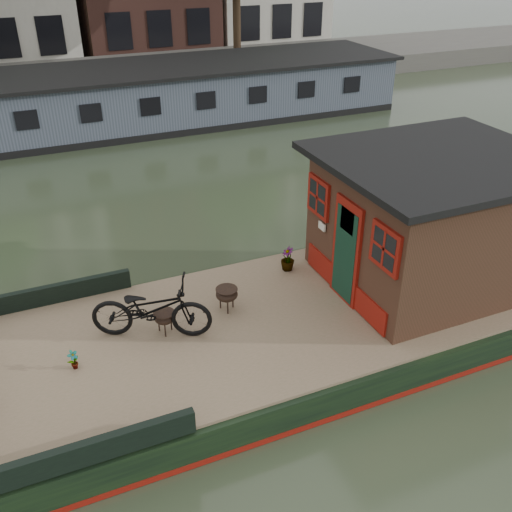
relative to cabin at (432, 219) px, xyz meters
name	(u,v)px	position (x,y,z in m)	size (l,w,h in m)	color
ground	(320,332)	(-2.19, 0.00, -1.88)	(120.00, 120.00, 0.00)	#26301F
houseboat_hull	(253,338)	(-3.52, 0.00, -1.60)	(14.01, 4.02, 0.60)	black
houseboat_deck	(322,304)	(-2.19, 0.00, -1.25)	(11.80, 3.80, 0.05)	#856A52
bow_bulwark	(18,371)	(-7.25, 0.00, -1.05)	(3.00, 4.00, 0.35)	black
cabin	(432,219)	(0.00, 0.00, 0.00)	(4.00, 3.50, 2.42)	black
bicycle	(151,309)	(-5.17, 0.30, -0.72)	(0.68, 1.94, 1.02)	black
potted_plant_a	(74,360)	(-6.47, -0.05, -1.06)	(0.17, 0.12, 0.33)	brown
potted_plant_d	(288,259)	(-2.24, 1.28, -0.99)	(0.27, 0.27, 0.48)	maroon
brazier_front	(227,299)	(-3.81, 0.48, -1.01)	(0.40, 0.40, 0.43)	black
brazier_rear	(165,322)	(-4.97, 0.28, -1.03)	(0.37, 0.37, 0.40)	black
far_houseboat	(138,99)	(-2.19, 14.00, -0.91)	(20.40, 4.40, 2.11)	#485160
quay	(106,78)	(-2.19, 20.50, -1.43)	(60.00, 6.00, 0.90)	#47443F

